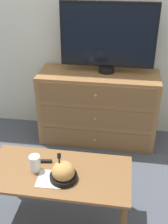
{
  "coord_description": "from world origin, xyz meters",
  "views": [
    {
      "loc": [
        0.28,
        -2.82,
        1.76
      ],
      "look_at": [
        0.01,
        -1.09,
        0.79
      ],
      "focal_mm": 45.0,
      "sensor_mm": 36.0,
      "label": 1
    }
  ],
  "objects": [
    {
      "name": "tv",
      "position": [
        0.1,
        -0.18,
        1.1
      ],
      "size": [
        0.91,
        0.16,
        0.66
      ],
      "color": "black",
      "rests_on": "dresser"
    },
    {
      "name": "coffee_table",
      "position": [
        -0.13,
        -1.37,
        0.39
      ],
      "size": [
        1.01,
        0.49,
        0.46
      ],
      "color": "brown",
      "rests_on": "ground_plane"
    },
    {
      "name": "wall_back",
      "position": [
        0.0,
        0.03,
        1.3
      ],
      "size": [
        12.0,
        0.05,
        2.6
      ],
      "color": "silver",
      "rests_on": "ground_plane"
    },
    {
      "name": "takeout_bowl",
      "position": [
        -0.07,
        -1.43,
        0.51
      ],
      "size": [
        0.19,
        0.19,
        0.19
      ],
      "color": "black",
      "rests_on": "coffee_table"
    },
    {
      "name": "remote_control",
      "position": [
        -0.26,
        -1.29,
        0.47
      ],
      "size": [
        0.14,
        0.04,
        0.02
      ],
      "color": "black",
      "rests_on": "coffee_table"
    },
    {
      "name": "napkin",
      "position": [
        -0.16,
        -1.45,
        0.46
      ],
      "size": [
        0.18,
        0.18,
        0.0
      ],
      "color": "silver",
      "rests_on": "coffee_table"
    },
    {
      "name": "ground_plane",
      "position": [
        0.0,
        0.0,
        0.0
      ],
      "size": [
        12.0,
        12.0,
        0.0
      ],
      "primitive_type": "plane",
      "color": "#474C56"
    },
    {
      "name": "drink_cup",
      "position": [
        -0.29,
        -1.38,
        0.51
      ],
      "size": [
        0.08,
        0.08,
        0.12
      ],
      "color": "beige",
      "rests_on": "coffee_table"
    },
    {
      "name": "dresser",
      "position": [
        0.03,
        -0.25,
        0.38
      ],
      "size": [
        1.19,
        0.45,
        0.75
      ],
      "color": "olive",
      "rests_on": "ground_plane"
    }
  ]
}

